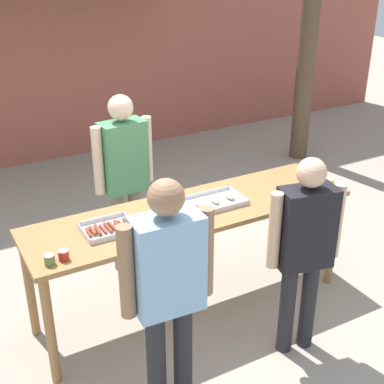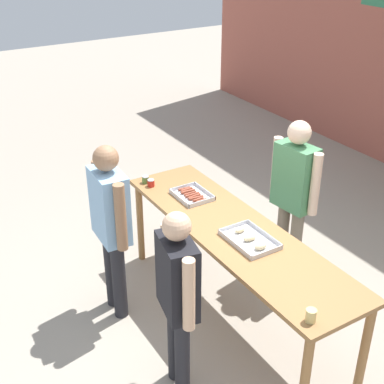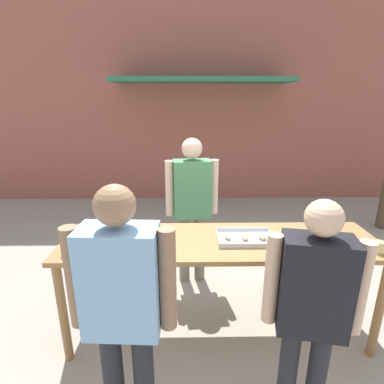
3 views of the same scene
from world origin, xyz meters
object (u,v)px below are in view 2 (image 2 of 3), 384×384
person_server_behind_table (294,188)px  person_customer_holding_hotdog (111,218)px  food_tray_buns (250,240)px  person_customer_with_cup (178,290)px  condiment_jar_ketchup (151,183)px  beer_cup (311,316)px  condiment_jar_mustard (145,179)px  food_tray_sausages (192,195)px

person_server_behind_table → person_customer_holding_hotdog: 1.76m
food_tray_buns → person_customer_with_cup: bearing=-74.2°
food_tray_buns → condiment_jar_ketchup: 1.34m
food_tray_buns → beer_cup: beer_cup is taller
person_server_behind_table → person_customer_with_cup: 1.81m
condiment_jar_ketchup → person_server_behind_table: person_server_behind_table is taller
beer_cup → condiment_jar_mustard: bearing=-180.0°
condiment_jar_mustard → beer_cup: bearing=0.0°
food_tray_sausages → beer_cup: bearing=-7.3°
condiment_jar_mustard → condiment_jar_ketchup: size_ratio=1.00×
food_tray_sausages → person_customer_with_cup: (1.16, -0.83, -0.02)m
person_customer_holding_hotdog → beer_cup: bearing=-158.2°
person_server_behind_table → person_customer_holding_hotdog: person_server_behind_table is taller
food_tray_buns → condiment_jar_mustard: size_ratio=6.50×
condiment_jar_ketchup → person_customer_with_cup: 1.67m
food_tray_buns → person_customer_holding_hotdog: size_ratio=0.28×
person_customer_holding_hotdog → food_tray_sausages: bearing=-82.8°
food_tray_sausages → person_server_behind_table: 0.98m
food_tray_buns → condiment_jar_ketchup: (-1.32, -0.23, 0.02)m
condiment_jar_ketchup → person_customer_holding_hotdog: bearing=-54.0°
condiment_jar_mustard → beer_cup: size_ratio=0.76×
person_customer_with_cup → food_tray_sausages: bearing=-24.1°
condiment_jar_mustard → person_customer_holding_hotdog: (0.56, -0.62, 0.02)m
food_tray_sausages → food_tray_buns: food_tray_buns is taller
condiment_jar_mustard → food_tray_buns: bearing=9.7°
food_tray_buns → person_customer_with_cup: person_customer_with_cup is taller
condiment_jar_ketchup → beer_cup: size_ratio=0.76×
condiment_jar_ketchup → beer_cup: 2.30m
condiment_jar_ketchup → beer_cup: (2.30, -0.01, 0.01)m
person_server_behind_table → condiment_jar_ketchup: bearing=-135.4°
beer_cup → food_tray_sausages: bearing=172.7°
food_tray_sausages → beer_cup: (1.91, -0.24, 0.03)m
person_server_behind_table → food_tray_buns: bearing=-68.8°
food_tray_sausages → food_tray_buns: 0.92m
person_server_behind_table → person_customer_holding_hotdog: (-0.42, -1.71, -0.02)m
food_tray_buns → condiment_jar_ketchup: bearing=-170.0°
food_tray_sausages → condiment_jar_ketchup: condiment_jar_ketchup is taller
person_customer_holding_hotdog → food_tray_buns: bearing=-131.7°
food_tray_buns → condiment_jar_mustard: bearing=-170.3°
food_tray_buns → condiment_jar_mustard: (-1.42, -0.24, 0.02)m
food_tray_buns → person_server_behind_table: 0.96m
condiment_jar_mustard → beer_cup: (2.40, 0.00, 0.01)m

